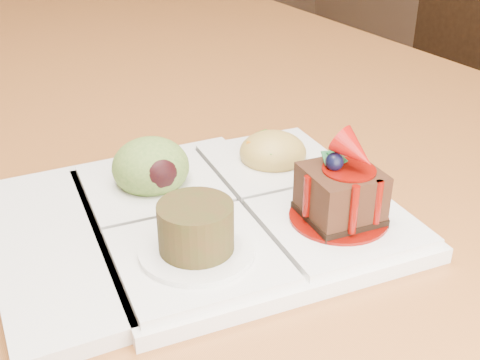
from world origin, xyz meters
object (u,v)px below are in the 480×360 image
sampler_plate (237,197)px  second_plate (148,224)px  dining_table (97,152)px  chair_right (442,137)px

sampler_plate → second_plate: (-0.07, 0.02, -0.01)m
dining_table → second_plate: 0.31m
dining_table → sampler_plate: 0.33m
dining_table → second_plate: bearing=-98.3°
chair_right → sampler_plate: size_ratio=3.37×
sampler_plate → second_plate: size_ratio=1.10×
sampler_plate → second_plate: 0.07m
dining_table → chair_right: (0.78, 0.15, -0.20)m
second_plate → dining_table: bearing=81.7°
dining_table → chair_right: 0.82m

